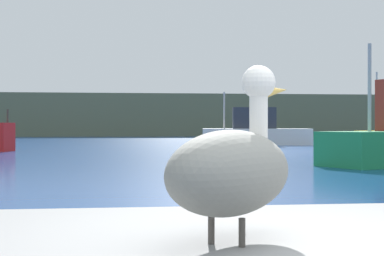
% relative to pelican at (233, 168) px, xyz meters
% --- Properties ---
extents(hillside_backdrop, '(140.00, 11.67, 5.23)m').
position_rel_pelican_xyz_m(hillside_backdrop, '(0.79, 77.89, 1.46)').
color(hillside_backdrop, '#5B664C').
rests_on(hillside_backdrop, ground).
extents(pelican, '(0.89, 1.10, 0.82)m').
position_rel_pelican_xyz_m(pelican, '(0.00, 0.00, 0.00)').
color(pelican, gray).
rests_on(pelican, pier_dock).
extents(fishing_boat_white, '(7.66, 3.43, 3.65)m').
position_rel_pelican_xyz_m(fishing_boat_white, '(9.17, 39.18, -0.25)').
color(fishing_boat_white, white).
rests_on(fishing_boat_white, ground).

